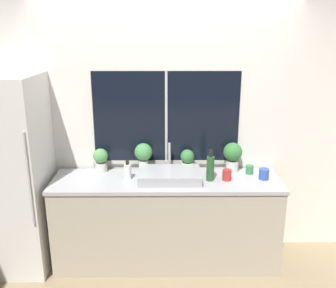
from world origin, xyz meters
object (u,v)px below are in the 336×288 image
object	(u,v)px
potted_plant_center_right	(187,160)
potted_plant_far_right	(233,155)
soap_bottle	(128,171)
mug_blue	(264,174)
sink	(170,175)
potted_plant_far_left	(101,159)
potted_plant_center_left	(143,154)
refrigerator	(9,175)
mug_green	(250,170)
mug_red	(227,175)
bottle_tall	(210,168)

from	to	relation	value
potted_plant_center_right	potted_plant_far_right	bearing A→B (deg)	0.00
soap_bottle	mug_blue	size ratio (longest dim) A/B	1.85
sink	potted_plant_far_left	size ratio (longest dim) A/B	2.45
potted_plant_far_left	potted_plant_center_right	world-z (taller)	potted_plant_far_left
potted_plant_center_left	soap_bottle	distance (m)	0.26
refrigerator	potted_plant_far_left	distance (m)	0.86
sink	potted_plant_center_left	world-z (taller)	sink
mug_green	soap_bottle	bearing A→B (deg)	-173.80
refrigerator	potted_plant_far_right	size ratio (longest dim) A/B	6.32
soap_bottle	potted_plant_center_right	bearing A→B (deg)	18.99
potted_plant_center_right	soap_bottle	bearing A→B (deg)	-161.01
potted_plant_center_left	mug_red	distance (m)	0.84
potted_plant_far_left	bottle_tall	xyz separation A→B (m)	(1.06, -0.23, -0.01)
sink	potted_plant_far_left	xyz separation A→B (m)	(-0.68, 0.22, 0.08)
potted_plant_center_right	sink	bearing A→B (deg)	-128.84
potted_plant_far_left	sink	bearing A→B (deg)	-17.91
mug_red	bottle_tall	bearing A→B (deg)	-179.04
potted_plant_center_right	potted_plant_center_left	bearing A→B (deg)	-180.00
potted_plant_center_left	potted_plant_far_left	bearing A→B (deg)	180.00
sink	mug_blue	world-z (taller)	sink
potted_plant_far_left	potted_plant_center_left	bearing A→B (deg)	-0.00
potted_plant_far_right	bottle_tall	xyz separation A→B (m)	(-0.25, -0.23, -0.05)
refrigerator	potted_plant_far_left	xyz separation A→B (m)	(0.82, 0.22, 0.08)
mug_blue	potted_plant_far_left	bearing A→B (deg)	172.48
refrigerator	mug_red	world-z (taller)	refrigerator
mug_green	mug_blue	size ratio (longest dim) A/B	0.84
potted_plant_far_left	soap_bottle	distance (m)	0.35
refrigerator	potted_plant_center_left	xyz separation A→B (m)	(1.25, 0.22, 0.13)
potted_plant_far_left	mug_blue	world-z (taller)	potted_plant_far_left
potted_plant_center_left	mug_green	world-z (taller)	potted_plant_center_left
mug_blue	potted_plant_center_right	bearing A→B (deg)	163.80
mug_red	mug_blue	bearing A→B (deg)	3.69
soap_bottle	mug_red	size ratio (longest dim) A/B	1.83
refrigerator	sink	size ratio (longest dim) A/B	3.21
potted_plant_center_right	potted_plant_far_right	size ratio (longest dim) A/B	0.76
refrigerator	soap_bottle	bearing A→B (deg)	1.01
potted_plant_center_left	mug_red	xyz separation A→B (m)	(0.79, -0.23, -0.13)
potted_plant_far_left	bottle_tall	size ratio (longest dim) A/B	0.79
mug_green	bottle_tall	bearing A→B (deg)	-158.03
refrigerator	potted_plant_center_right	size ratio (longest dim) A/B	8.27
potted_plant_far_left	mug_green	distance (m)	1.47
potted_plant_far_right	mug_green	size ratio (longest dim) A/B	3.47
potted_plant_center_right	soap_bottle	size ratio (longest dim) A/B	1.21
potted_plant_far_right	mug_blue	size ratio (longest dim) A/B	2.92
sink	potted_plant_center_left	xyz separation A→B (m)	(-0.26, 0.22, 0.13)
refrigerator	mug_green	xyz separation A→B (m)	(2.29, 0.15, -0.01)
mug_red	mug_green	bearing A→B (deg)	33.07
potted_plant_center_right	refrigerator	bearing A→B (deg)	-172.65
sink	potted_plant_far_left	world-z (taller)	sink
mug_green	mug_blue	xyz separation A→B (m)	(0.11, -0.14, 0.01)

